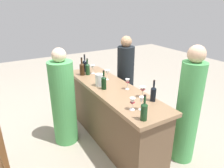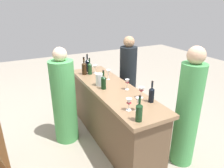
{
  "view_description": "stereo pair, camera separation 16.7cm",
  "coord_description": "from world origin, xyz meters",
  "px_view_note": "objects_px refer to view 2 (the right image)",
  "views": [
    {
      "loc": [
        -2.41,
        1.42,
        2.1
      ],
      "look_at": [
        0.0,
        0.0,
        0.98
      ],
      "focal_mm": 33.03,
      "sensor_mm": 36.0,
      "label": 1
    },
    {
      "loc": [
        -2.49,
        1.28,
        2.1
      ],
      "look_at": [
        0.0,
        0.0,
        0.98
      ],
      "focal_mm": 33.03,
      "sensor_mm": 36.0,
      "label": 2
    }
  ],
  "objects_px": {
    "wine_glass_near_right": "(108,72)",
    "person_left_guest": "(128,82)",
    "wine_bottle_center_dark_green": "(104,82)",
    "wine_glass_near_center": "(127,82)",
    "wine_glass_far_left": "(95,67)",
    "wine_glass_far_center": "(138,101)",
    "wine_glass_near_left": "(141,90)",
    "person_right_guest": "(64,100)",
    "water_pitcher": "(99,80)",
    "wine_bottle_rightmost_amber_brown": "(84,68)",
    "wine_glass_far_right": "(129,102)",
    "wine_bottle_far_right_near_black": "(87,65)",
    "wine_bottle_leftmost_olive_green": "(139,111)",
    "wine_bottle_second_right_olive_green": "(90,68)",
    "wine_bottle_second_left_near_black": "(151,94)",
    "person_center_guest": "(188,112)"
  },
  "relations": [
    {
      "from": "wine_glass_near_right",
      "to": "person_left_guest",
      "type": "height_order",
      "value": "person_left_guest"
    },
    {
      "from": "wine_glass_far_right",
      "to": "person_left_guest",
      "type": "height_order",
      "value": "person_left_guest"
    },
    {
      "from": "person_right_guest",
      "to": "wine_bottle_center_dark_green",
      "type": "bearing_deg",
      "value": -25.1
    },
    {
      "from": "wine_bottle_second_right_olive_green",
      "to": "wine_bottle_second_left_near_black",
      "type": "bearing_deg",
      "value": -167.81
    },
    {
      "from": "wine_bottle_second_left_near_black",
      "to": "person_center_guest",
      "type": "xyz_separation_m",
      "value": [
        -0.21,
        -0.44,
        -0.26
      ]
    },
    {
      "from": "wine_bottle_leftmost_olive_green",
      "to": "wine_glass_far_right",
      "type": "height_order",
      "value": "wine_bottle_leftmost_olive_green"
    },
    {
      "from": "wine_bottle_rightmost_amber_brown",
      "to": "wine_glass_near_right",
      "type": "distance_m",
      "value": 0.48
    },
    {
      "from": "wine_bottle_second_left_near_black",
      "to": "wine_glass_far_center",
      "type": "bearing_deg",
      "value": 111.48
    },
    {
      "from": "wine_bottle_second_left_near_black",
      "to": "wine_glass_near_left",
      "type": "xyz_separation_m",
      "value": [
        0.16,
        0.04,
        0.0
      ]
    },
    {
      "from": "wine_bottle_center_dark_green",
      "to": "person_right_guest",
      "type": "relative_size",
      "value": 0.18
    },
    {
      "from": "wine_bottle_center_dark_green",
      "to": "wine_glass_far_left",
      "type": "xyz_separation_m",
      "value": [
        0.71,
        -0.17,
        0.0
      ]
    },
    {
      "from": "wine_bottle_rightmost_amber_brown",
      "to": "wine_glass_near_right",
      "type": "xyz_separation_m",
      "value": [
        -0.41,
        -0.26,
        0.0
      ]
    },
    {
      "from": "wine_bottle_center_dark_green",
      "to": "wine_glass_near_center",
      "type": "distance_m",
      "value": 0.34
    },
    {
      "from": "wine_glass_near_right",
      "to": "wine_glass_far_left",
      "type": "xyz_separation_m",
      "value": [
        0.39,
        0.06,
        -0.01
      ]
    },
    {
      "from": "wine_glass_near_center",
      "to": "person_right_guest",
      "type": "bearing_deg",
      "value": 55.06
    },
    {
      "from": "wine_glass_far_center",
      "to": "water_pitcher",
      "type": "distance_m",
      "value": 0.91
    },
    {
      "from": "wine_bottle_far_right_near_black",
      "to": "wine_glass_far_right",
      "type": "height_order",
      "value": "wine_bottle_far_right_near_black"
    },
    {
      "from": "wine_bottle_rightmost_amber_brown",
      "to": "wine_glass_near_right",
      "type": "relative_size",
      "value": 1.9
    },
    {
      "from": "wine_glass_far_right",
      "to": "person_left_guest",
      "type": "xyz_separation_m",
      "value": [
        1.24,
        -0.75,
        -0.3
      ]
    },
    {
      "from": "wine_glass_far_right",
      "to": "wine_bottle_second_left_near_black",
      "type": "bearing_deg",
      "value": -81.36
    },
    {
      "from": "wine_bottle_center_dark_green",
      "to": "person_left_guest",
      "type": "distance_m",
      "value": 0.96
    },
    {
      "from": "wine_bottle_far_right_near_black",
      "to": "water_pitcher",
      "type": "distance_m",
      "value": 0.72
    },
    {
      "from": "water_pitcher",
      "to": "person_center_guest",
      "type": "bearing_deg",
      "value": -141.65
    },
    {
      "from": "wine_bottle_center_dark_green",
      "to": "wine_glass_near_left",
      "type": "bearing_deg",
      "value": -147.72
    },
    {
      "from": "person_center_guest",
      "to": "person_right_guest",
      "type": "xyz_separation_m",
      "value": [
        1.24,
        1.3,
        -0.08
      ]
    },
    {
      "from": "water_pitcher",
      "to": "person_right_guest",
      "type": "bearing_deg",
      "value": 65.04
    },
    {
      "from": "wine_bottle_second_right_olive_green",
      "to": "wine_glass_far_left",
      "type": "relative_size",
      "value": 1.91
    },
    {
      "from": "wine_glass_near_right",
      "to": "person_center_guest",
      "type": "relative_size",
      "value": 0.1
    },
    {
      "from": "water_pitcher",
      "to": "wine_bottle_center_dark_green",
      "type": "bearing_deg",
      "value": 179.94
    },
    {
      "from": "wine_glass_near_center",
      "to": "wine_glass_far_left",
      "type": "distance_m",
      "value": 0.89
    },
    {
      "from": "wine_glass_near_right",
      "to": "wine_glass_near_left",
      "type": "bearing_deg",
      "value": -174.47
    },
    {
      "from": "wine_glass_near_center",
      "to": "wine_glass_far_center",
      "type": "relative_size",
      "value": 0.94
    },
    {
      "from": "wine_glass_far_center",
      "to": "person_center_guest",
      "type": "bearing_deg",
      "value": -98.11
    },
    {
      "from": "wine_glass_near_left",
      "to": "wine_glass_far_center",
      "type": "bearing_deg",
      "value": 139.14
    },
    {
      "from": "wine_bottle_center_dark_green",
      "to": "water_pitcher",
      "type": "relative_size",
      "value": 1.52
    },
    {
      "from": "wine_glass_near_right",
      "to": "person_left_guest",
      "type": "bearing_deg",
      "value": -66.7
    },
    {
      "from": "wine_bottle_rightmost_amber_brown",
      "to": "wine_glass_near_center",
      "type": "bearing_deg",
      "value": -160.57
    },
    {
      "from": "wine_bottle_second_left_near_black",
      "to": "wine_glass_far_left",
      "type": "distance_m",
      "value": 1.37
    },
    {
      "from": "wine_bottle_second_left_near_black",
      "to": "wine_glass_near_center",
      "type": "bearing_deg",
      "value": 7.71
    },
    {
      "from": "wine_bottle_center_dark_green",
      "to": "person_left_guest",
      "type": "height_order",
      "value": "person_left_guest"
    },
    {
      "from": "wine_bottle_far_right_near_black",
      "to": "wine_glass_far_center",
      "type": "relative_size",
      "value": 1.91
    },
    {
      "from": "wine_glass_far_left",
      "to": "wine_bottle_leftmost_olive_green",
      "type": "bearing_deg",
      "value": 173.14
    },
    {
      "from": "wine_bottle_leftmost_olive_green",
      "to": "person_right_guest",
      "type": "xyz_separation_m",
      "value": [
        1.33,
        0.47,
        -0.35
      ]
    },
    {
      "from": "water_pitcher",
      "to": "wine_glass_far_right",
      "type": "bearing_deg",
      "value": 179.53
    },
    {
      "from": "wine_bottle_leftmost_olive_green",
      "to": "wine_glass_far_center",
      "type": "bearing_deg",
      "value": -30.82
    },
    {
      "from": "wine_glass_far_left",
      "to": "wine_glass_far_center",
      "type": "relative_size",
      "value": 0.9
    },
    {
      "from": "wine_glass_near_center",
      "to": "person_center_guest",
      "type": "relative_size",
      "value": 0.1
    },
    {
      "from": "wine_glass_far_center",
      "to": "wine_glass_far_right",
      "type": "relative_size",
      "value": 1.1
    },
    {
      "from": "wine_glass_near_center",
      "to": "wine_bottle_second_right_olive_green",
      "type": "bearing_deg",
      "value": 14.58
    },
    {
      "from": "wine_glass_far_left",
      "to": "person_left_guest",
      "type": "distance_m",
      "value": 0.67
    }
  ]
}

